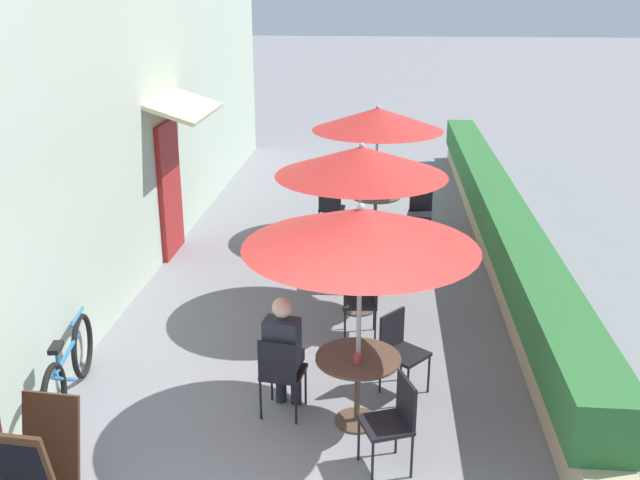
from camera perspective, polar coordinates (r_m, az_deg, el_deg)
The scene contains 20 objects.
cafe_facade_wall at distance 11.76m, azimuth -12.20°, elevation 9.65°, with size 0.98×14.18×4.20m.
planter_hedge at distance 11.79m, azimuth 13.86°, elevation 1.76°, with size 0.60×13.18×1.01m.
patio_table_near at distance 6.95m, azimuth 3.04°, elevation -10.66°, with size 0.82×0.82×0.72m.
patio_umbrella_near at distance 6.34m, azimuth 3.28°, elevation 0.97°, with size 2.15×2.15×2.24m.
cafe_chair_near_left at distance 7.52m, azimuth 6.39°, elevation -8.44°, with size 0.56×0.56×0.87m.
cafe_chair_near_right at distance 7.06m, azimuth -3.16°, elevation -10.34°, with size 0.46×0.46×0.87m.
seated_patron_near_right at distance 7.07m, azimuth -2.92°, elevation -8.71°, with size 0.38×0.44×1.25m.
cafe_chair_near_back at distance 6.39m, azimuth 5.95°, elevation -13.91°, with size 0.52×0.52×0.87m.
coffee_cup_near at distance 6.74m, azimuth 2.99°, elevation -9.46°, with size 0.07×0.07×0.09m.
patio_table_mid at distance 9.27m, azimuth 3.15°, elevation -2.61°, with size 0.82×0.82×0.72m.
patio_umbrella_mid at distance 8.82m, azimuth 3.33°, elevation 6.31°, with size 2.15×2.15×2.24m.
cafe_chair_mid_left at distance 8.59m, azimuth 3.75°, elevation -4.61°, with size 0.42×0.42×0.87m.
cafe_chair_mid_right at distance 9.97m, azimuth 2.63°, elevation -1.08°, with size 0.42×0.42×0.87m.
coffee_cup_mid at distance 9.10m, azimuth 3.13°, elevation -1.52°, with size 0.07×0.07×0.09m.
patio_table_far at distance 12.08m, azimuth 4.45°, elevation 2.69°, with size 0.82×0.82×0.72m.
patio_umbrella_far at distance 11.73m, azimuth 4.64°, elevation 9.61°, with size 2.15×2.15×2.24m.
cafe_chair_far_left at distance 12.13m, azimuth 0.88°, elevation 2.73°, with size 0.45×0.45×0.87m.
cafe_chair_far_right at distance 12.09m, azimuth 8.02°, elevation 2.48°, with size 0.45×0.45×0.87m.
bicycle_leaning at distance 7.77m, azimuth -19.45°, elevation -9.77°, with size 0.33×1.77×0.80m.
menu_board at distance 6.43m, azimuth -21.60°, elevation -16.09°, with size 0.56×0.67×0.88m.
Camera 1 is at (0.91, -4.12, 4.03)m, focal length 40.00 mm.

